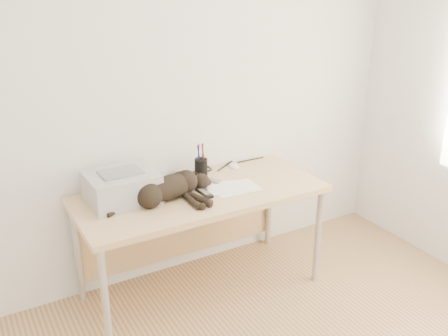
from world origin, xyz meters
TOP-DOWN VIEW (x-y plane):
  - wall_back at (0.00, 1.75)m, footprint 3.50×0.00m
  - desk at (0.00, 1.48)m, footprint 1.60×0.70m
  - printer at (-0.48, 1.50)m, footprint 0.41×0.35m
  - papers at (0.21, 1.33)m, footprint 0.36×0.29m
  - cat at (-0.24, 1.37)m, footprint 0.73×0.34m
  - mug at (-0.20, 1.63)m, footprint 0.12×0.12m
  - pen_cup at (0.13, 1.63)m, footprint 0.09×0.09m
  - remote_grey at (0.12, 1.51)m, footprint 0.14×0.18m
  - remote_black at (0.00, 1.34)m, footprint 0.05×0.17m
  - mouse at (0.40, 1.65)m, footprint 0.08×0.12m
  - cable_tangle at (0.00, 1.70)m, footprint 1.36×0.09m

SIDE VIEW (x-z plane):
  - desk at x=0.00m, z-range 0.24..0.98m
  - papers at x=0.21m, z-range 0.74..0.75m
  - cable_tangle at x=0.00m, z-range 0.74..0.75m
  - remote_black at x=0.00m, z-range 0.74..0.76m
  - remote_grey at x=0.12m, z-range 0.74..0.76m
  - mouse at x=0.40m, z-range 0.74..0.78m
  - mug at x=-0.20m, z-range 0.74..0.82m
  - pen_cup at x=0.13m, z-range 0.69..0.92m
  - cat at x=-0.24m, z-range 0.73..0.89m
  - printer at x=-0.48m, z-range 0.74..0.93m
  - wall_back at x=0.00m, z-range -0.45..3.05m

